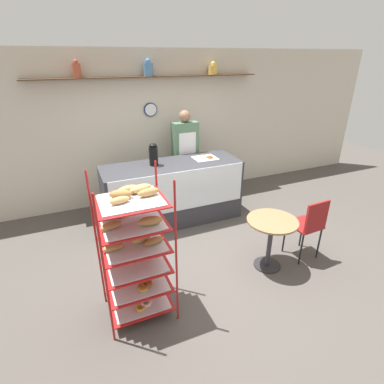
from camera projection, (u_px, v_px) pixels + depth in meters
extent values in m
plane|color=#4C4742|center=(205.00, 260.00, 4.12)|extent=(14.00, 14.00, 0.00)
cube|color=beige|center=(151.00, 128.00, 5.52)|extent=(10.00, 0.06, 2.70)
cube|color=#4C331E|center=(151.00, 77.00, 5.02)|extent=(3.98, 0.24, 0.02)
cylinder|color=#B24C33|center=(77.00, 71.00, 4.56)|extent=(0.12, 0.12, 0.21)
sphere|color=#B24C33|center=(76.00, 62.00, 4.50)|extent=(0.07, 0.07, 0.07)
cylinder|color=#4C7FB2|center=(148.00, 70.00, 4.96)|extent=(0.16, 0.16, 0.20)
sphere|color=#4C7FB2|center=(148.00, 61.00, 4.91)|extent=(0.09, 0.09, 0.09)
cylinder|color=gold|center=(213.00, 70.00, 5.40)|extent=(0.16, 0.16, 0.15)
sphere|color=gold|center=(213.00, 64.00, 5.36)|extent=(0.09, 0.09, 0.09)
cylinder|color=navy|center=(151.00, 110.00, 5.33)|extent=(0.24, 0.03, 0.24)
cylinder|color=white|center=(151.00, 110.00, 5.32)|extent=(0.21, 0.00, 0.21)
cube|color=#333338|center=(173.00, 192.00, 4.97)|extent=(2.23, 0.77, 1.00)
cube|color=silver|center=(181.00, 191.00, 4.57)|extent=(2.14, 0.01, 0.64)
cylinder|color=#A51919|center=(105.00, 275.00, 2.64)|extent=(0.02, 0.02, 1.61)
cylinder|color=#A51919|center=(176.00, 257.00, 2.88)|extent=(0.02, 0.02, 1.61)
cylinder|color=#A51919|center=(97.00, 243.00, 3.10)|extent=(0.02, 0.02, 1.61)
cylinder|color=#A51919|center=(159.00, 229.00, 3.35)|extent=(0.02, 0.02, 1.61)
cube|color=#A51919|center=(140.00, 301.00, 3.28)|extent=(0.65, 0.53, 0.01)
cube|color=silver|center=(140.00, 300.00, 3.27)|extent=(0.57, 0.47, 0.01)
torus|color=brown|center=(121.00, 293.00, 3.34)|extent=(0.11, 0.11, 0.04)
torus|color=silver|center=(122.00, 295.00, 3.31)|extent=(0.13, 0.13, 0.04)
torus|color=gold|center=(140.00, 308.00, 3.15)|extent=(0.11, 0.11, 0.03)
torus|color=silver|center=(146.00, 303.00, 3.21)|extent=(0.12, 0.12, 0.03)
cube|color=#A51919|center=(138.00, 284.00, 3.18)|extent=(0.65, 0.53, 0.01)
cube|color=silver|center=(138.00, 283.00, 3.17)|extent=(0.57, 0.47, 0.01)
torus|color=brown|center=(144.00, 286.00, 3.10)|extent=(0.12, 0.12, 0.04)
torus|color=gold|center=(143.00, 288.00, 3.07)|extent=(0.10, 0.10, 0.03)
torus|color=brown|center=(146.00, 284.00, 3.12)|extent=(0.13, 0.13, 0.04)
cube|color=#A51919|center=(137.00, 265.00, 3.07)|extent=(0.65, 0.53, 0.01)
cube|color=silver|center=(137.00, 264.00, 3.07)|extent=(0.57, 0.47, 0.01)
ellipsoid|color=olive|center=(138.00, 252.00, 3.20)|extent=(0.16, 0.11, 0.07)
ellipsoid|color=tan|center=(152.00, 250.00, 3.21)|extent=(0.19, 0.10, 0.08)
cube|color=#A51919|center=(135.00, 245.00, 2.97)|extent=(0.65, 0.53, 0.01)
cube|color=silver|center=(135.00, 244.00, 2.97)|extent=(0.57, 0.47, 0.01)
ellipsoid|color=olive|center=(154.00, 241.00, 2.95)|extent=(0.23, 0.11, 0.07)
ellipsoid|color=tan|center=(131.00, 235.00, 3.06)|extent=(0.16, 0.10, 0.06)
ellipsoid|color=#B27F47|center=(113.00, 247.00, 2.86)|extent=(0.21, 0.08, 0.06)
ellipsoid|color=tan|center=(141.00, 239.00, 2.97)|extent=(0.22, 0.12, 0.09)
cube|color=#A51919|center=(133.00, 224.00, 2.87)|extent=(0.65, 0.53, 0.01)
cube|color=silver|center=(133.00, 223.00, 2.87)|extent=(0.57, 0.47, 0.01)
ellipsoid|color=#B27F47|center=(111.00, 226.00, 2.75)|extent=(0.22, 0.14, 0.06)
ellipsoid|color=tan|center=(113.00, 216.00, 2.92)|extent=(0.18, 0.08, 0.06)
ellipsoid|color=#B27F47|center=(150.00, 221.00, 2.81)|extent=(0.24, 0.11, 0.09)
ellipsoid|color=tan|center=(115.00, 215.00, 2.93)|extent=(0.22, 0.08, 0.08)
cube|color=#A51919|center=(131.00, 201.00, 2.77)|extent=(0.65, 0.53, 0.01)
cube|color=silver|center=(130.00, 200.00, 2.77)|extent=(0.57, 0.47, 0.01)
ellipsoid|color=tan|center=(128.00, 190.00, 2.87)|extent=(0.23, 0.11, 0.08)
ellipsoid|color=tan|center=(120.00, 200.00, 2.68)|extent=(0.20, 0.10, 0.07)
ellipsoid|color=tan|center=(140.00, 189.00, 2.90)|extent=(0.25, 0.16, 0.08)
ellipsoid|color=olive|center=(121.00, 194.00, 2.77)|extent=(0.23, 0.15, 0.09)
ellipsoid|color=#B27F47|center=(148.00, 192.00, 2.82)|extent=(0.22, 0.10, 0.08)
cube|color=#282833|center=(185.00, 179.00, 5.62)|extent=(0.27, 0.19, 0.90)
cube|color=#4C7051|center=(185.00, 140.00, 5.31)|extent=(0.45, 0.22, 0.62)
cube|color=silver|center=(188.00, 147.00, 5.26)|extent=(0.31, 0.01, 0.52)
sphere|color=#8C664C|center=(185.00, 116.00, 5.14)|extent=(0.20, 0.20, 0.20)
cylinder|color=#262628|center=(267.00, 265.00, 4.02)|extent=(0.35, 0.35, 0.02)
cylinder|color=#333338|center=(270.00, 244.00, 3.88)|extent=(0.06, 0.06, 0.66)
cylinder|color=olive|center=(272.00, 221.00, 3.74)|extent=(0.64, 0.64, 0.02)
cylinder|color=black|center=(301.00, 232.00, 4.35)|extent=(0.02, 0.02, 0.47)
cylinder|color=black|center=(284.00, 237.00, 4.22)|extent=(0.02, 0.02, 0.47)
cylinder|color=black|center=(319.00, 243.00, 4.08)|extent=(0.02, 0.02, 0.47)
cylinder|color=black|center=(301.00, 249.00, 3.96)|extent=(0.02, 0.02, 0.47)
cube|color=maroon|center=(304.00, 225.00, 4.05)|extent=(0.40, 0.40, 0.03)
cube|color=maroon|center=(317.00, 217.00, 3.82)|extent=(0.36, 0.05, 0.40)
cylinder|color=black|center=(154.00, 156.00, 4.64)|extent=(0.14, 0.14, 0.30)
ellipsoid|color=black|center=(153.00, 145.00, 4.57)|extent=(0.12, 0.12, 0.05)
cube|color=silver|center=(205.00, 158.00, 5.01)|extent=(0.38, 0.32, 0.01)
torus|color=silver|center=(203.00, 157.00, 4.97)|extent=(0.13, 0.13, 0.03)
torus|color=brown|center=(210.00, 157.00, 4.99)|extent=(0.10, 0.10, 0.03)
torus|color=tan|center=(203.00, 156.00, 5.02)|extent=(0.12, 0.12, 0.03)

